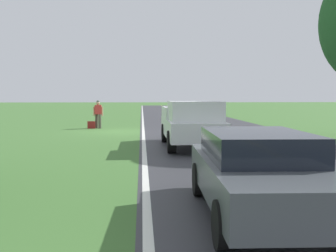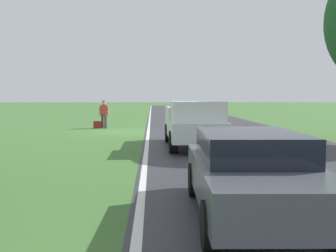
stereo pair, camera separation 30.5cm
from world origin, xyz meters
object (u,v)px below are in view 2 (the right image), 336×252
hitchhiker_walking (104,113)px  sedan_ahead_same_lane (251,172)px  suitcase_carried (97,125)px  pickup_truck_passing (194,123)px

hitchhiker_walking → sedan_ahead_same_lane: hitchhiker_walking is taller
suitcase_carried → pickup_truck_passing: bearing=28.1°
hitchhiker_walking → sedan_ahead_same_lane: 18.69m
sedan_ahead_same_lane → hitchhiker_walking: bearing=-75.5°
suitcase_carried → sedan_ahead_same_lane: size_ratio=0.10×
pickup_truck_passing → sedan_ahead_same_lane: size_ratio=1.21×
pickup_truck_passing → suitcase_carried: bearing=-61.5°
suitcase_carried → sedan_ahead_same_lane: sedan_ahead_same_lane is taller
hitchhiker_walking → pickup_truck_passing: 10.49m
pickup_truck_passing → sedan_ahead_same_lane: bearing=90.2°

